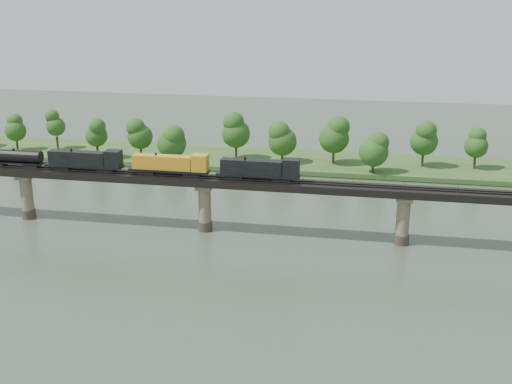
# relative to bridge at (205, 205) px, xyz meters

# --- Properties ---
(ground) EXTENTS (400.00, 400.00, 0.00)m
(ground) POSITION_rel_bridge_xyz_m (0.00, -30.00, -5.46)
(ground) COLOR #344334
(ground) RESTS_ON ground
(far_bank) EXTENTS (300.00, 24.00, 1.60)m
(far_bank) POSITION_rel_bridge_xyz_m (0.00, 55.00, -4.66)
(far_bank) COLOR #2F5120
(far_bank) RESTS_ON ground
(bridge) EXTENTS (236.00, 30.00, 11.50)m
(bridge) POSITION_rel_bridge_xyz_m (0.00, 0.00, 0.00)
(bridge) COLOR #473A2D
(bridge) RESTS_ON ground
(bridge_superstructure) EXTENTS (220.00, 4.90, 0.75)m
(bridge_superstructure) POSITION_rel_bridge_xyz_m (0.00, 0.00, 6.33)
(bridge_superstructure) COLOR black
(bridge_superstructure) RESTS_ON bridge
(far_treeline) EXTENTS (289.06, 17.54, 13.60)m
(far_treeline) POSITION_rel_bridge_xyz_m (-8.21, 50.52, 3.37)
(far_treeline) COLOR #382619
(far_treeline) RESTS_ON far_bank
(freight_train) EXTENTS (68.22, 2.66, 4.70)m
(freight_train) POSITION_rel_bridge_xyz_m (-13.44, 0.00, 8.28)
(freight_train) COLOR black
(freight_train) RESTS_ON bridge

